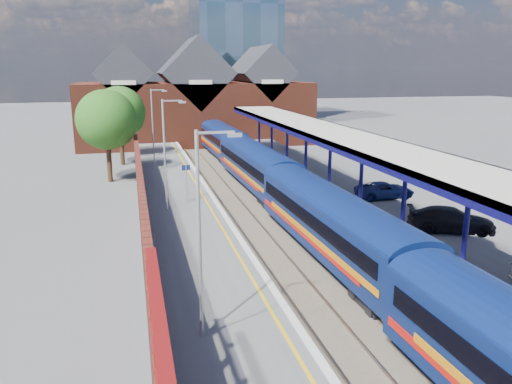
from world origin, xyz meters
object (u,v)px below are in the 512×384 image
train (286,185)px  lamp_post_c (167,148)px  lamp_post_b (203,223)px  platform_sign (186,176)px  parked_car_blue (385,190)px  parked_car_dark (451,220)px  lamp_post_d (154,122)px

train → lamp_post_c: bearing=-179.0°
lamp_post_b → platform_sign: bearing=85.7°
lamp_post_c → parked_car_blue: 15.27m
train → lamp_post_b: (-7.86, -16.14, 2.87)m
lamp_post_b → parked_car_dark: 17.10m
platform_sign → parked_car_dark: bearing=-37.1°
platform_sign → parked_car_dark: platform_sign is taller
lamp_post_c → platform_sign: bearing=55.7°
parked_car_dark → train: bearing=64.2°
train → platform_sign: (-6.49, 1.86, 0.57)m
parked_car_blue → parked_car_dark: bearing=-178.3°
lamp_post_b → parked_car_blue: 21.64m
lamp_post_d → parked_car_dark: (14.86, -24.22, -3.32)m
train → lamp_post_d: lamp_post_d is taller
train → parked_car_blue: bearing=-6.4°
lamp_post_b → parked_car_dark: lamp_post_b is taller
lamp_post_c → parked_car_blue: size_ratio=1.71×
parked_car_dark → parked_car_blue: size_ratio=1.14×
train → lamp_post_b: 18.17m
platform_sign → lamp_post_b: bearing=-94.3°
train → lamp_post_b: lamp_post_b is taller
lamp_post_b → lamp_post_d: same height
lamp_post_c → lamp_post_b: bearing=-90.0°
platform_sign → parked_car_blue: size_ratio=0.61×
lamp_post_c → train: bearing=1.0°
train → lamp_post_d: 17.93m
lamp_post_c → parked_car_dark: (14.86, -8.22, -3.32)m
lamp_post_d → lamp_post_c: bearing=-90.0°
platform_sign → lamp_post_d: bearing=95.6°
platform_sign → lamp_post_c: bearing=-124.3°
lamp_post_d → platform_sign: lamp_post_d is taller
parked_car_dark → lamp_post_b: bearing=141.8°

